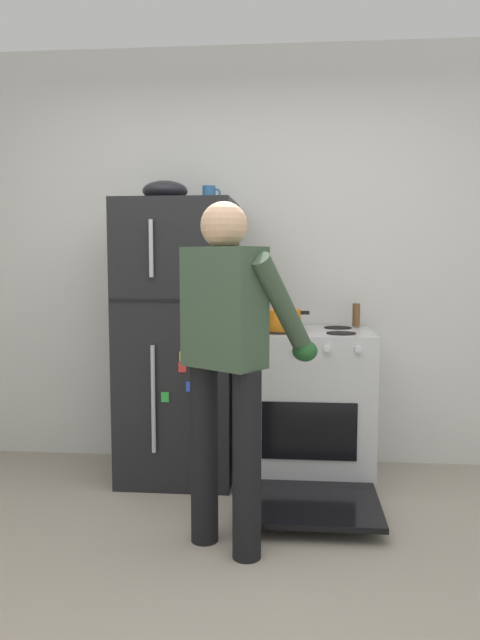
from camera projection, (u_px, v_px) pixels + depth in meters
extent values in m
plane|color=#9E9384|center=(207.00, 624.00, 2.27)|extent=(8.00, 8.00, 0.00)
cube|color=silver|center=(248.00, 258.00, 4.07)|extent=(6.00, 0.10, 2.70)
cube|color=black|center=(180.00, 340.00, 3.78)|extent=(0.68, 0.68, 1.69)
cube|color=black|center=(168.00, 300.00, 3.41)|extent=(0.67, 0.01, 0.01)
cylinder|color=#B7B7BC|center=(153.00, 399.00, 3.45)|extent=(0.02, 0.02, 0.61)
cylinder|color=#B7B7BC|center=(151.00, 248.00, 3.37)|extent=(0.02, 0.02, 0.32)
cube|color=green|center=(165.00, 397.00, 3.46)|extent=(0.04, 0.01, 0.06)
cube|color=yellow|center=(183.00, 356.00, 3.43)|extent=(0.04, 0.01, 0.06)
cube|color=blue|center=(190.00, 387.00, 3.45)|extent=(0.04, 0.01, 0.06)
cube|color=red|center=(182.00, 367.00, 3.44)|extent=(0.04, 0.01, 0.06)
cube|color=silver|center=(308.00, 405.00, 3.75)|extent=(0.76, 0.64, 0.91)
cube|color=black|center=(309.00, 431.00, 3.43)|extent=(0.53, 0.01, 0.33)
cylinder|color=black|center=(278.00, 333.00, 3.57)|extent=(0.17, 0.17, 0.01)
cylinder|color=black|center=(341.00, 333.00, 3.54)|extent=(0.17, 0.17, 0.01)
cylinder|color=black|center=(279.00, 327.00, 3.86)|extent=(0.17, 0.17, 0.01)
cylinder|color=black|center=(338.00, 328.00, 3.83)|extent=(0.17, 0.17, 0.01)
cylinder|color=silver|center=(263.00, 348.00, 3.40)|extent=(0.04, 0.03, 0.04)
cylinder|color=silver|center=(294.00, 348.00, 3.38)|extent=(0.04, 0.03, 0.04)
cylinder|color=silver|center=(327.00, 349.00, 3.37)|extent=(0.04, 0.03, 0.04)
cylinder|color=silver|center=(358.00, 349.00, 3.35)|extent=(0.04, 0.03, 0.04)
cube|color=black|center=(310.00, 504.00, 3.18)|extent=(0.72, 0.59, 0.03)
cylinder|color=black|center=(204.00, 453.00, 2.90)|extent=(0.13, 0.13, 0.86)
cylinder|color=black|center=(247.00, 465.00, 2.73)|extent=(0.13, 0.13, 0.86)
cube|color=#384C38|center=(225.00, 307.00, 2.75)|extent=(0.41, 0.37, 0.54)
sphere|color=tan|center=(224.00, 225.00, 2.71)|extent=(0.21, 0.21, 0.21)
sphere|color=#313131|center=(224.00, 234.00, 2.71)|extent=(0.15, 0.15, 0.15)
cylinder|color=#384C38|center=(217.00, 303.00, 3.01)|extent=(0.31, 0.40, 0.49)
cylinder|color=#384C38|center=(284.00, 307.00, 2.75)|extent=(0.31, 0.40, 0.49)
ellipsoid|color=#1E5123|center=(240.00, 343.00, 3.16)|extent=(0.12, 0.18, 0.10)
ellipsoid|color=#1E5123|center=(305.00, 351.00, 2.91)|extent=(0.12, 0.18, 0.10)
cylinder|color=orange|center=(282.00, 320.00, 3.66)|extent=(0.22, 0.22, 0.12)
cube|color=black|center=(260.00, 312.00, 3.67)|extent=(0.05, 0.03, 0.02)
cube|color=black|center=(305.00, 313.00, 3.64)|extent=(0.05, 0.03, 0.02)
cylinder|color=#2D6093|center=(209.00, 194.00, 3.72)|extent=(0.08, 0.08, 0.10)
torus|color=#2D6093|center=(216.00, 193.00, 3.72)|extent=(0.06, 0.01, 0.06)
cylinder|color=brown|center=(356.00, 315.00, 3.86)|extent=(0.05, 0.05, 0.14)
ellipsoid|color=black|center=(165.00, 191.00, 3.69)|extent=(0.27, 0.27, 0.12)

